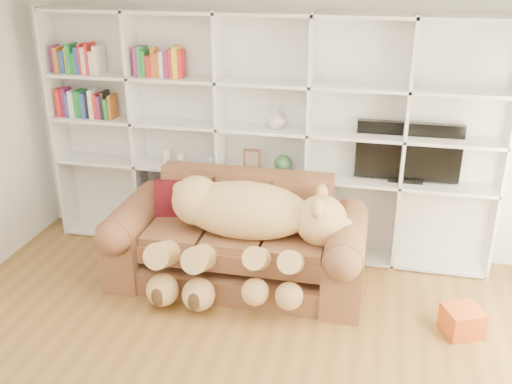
% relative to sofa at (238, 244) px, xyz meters
% --- Properties ---
extents(wall_back, '(5.00, 0.02, 2.70)m').
position_rel_sofa_xyz_m(wall_back, '(0.10, 0.85, 0.98)').
color(wall_back, white).
rests_on(wall_back, floor).
extents(bookshelf, '(4.43, 0.35, 2.40)m').
position_rel_sofa_xyz_m(bookshelf, '(-0.14, 0.71, 0.94)').
color(bookshelf, white).
rests_on(bookshelf, floor).
extents(sofa, '(2.32, 1.00, 0.98)m').
position_rel_sofa_xyz_m(sofa, '(0.00, 0.00, 0.00)').
color(sofa, brown).
rests_on(sofa, floor).
extents(teddy_bear, '(1.72, 0.95, 1.00)m').
position_rel_sofa_xyz_m(teddy_bear, '(0.10, -0.20, 0.31)').
color(teddy_bear, '#D7B56B').
rests_on(teddy_bear, sofa).
extents(throw_pillow, '(0.43, 0.30, 0.41)m').
position_rel_sofa_xyz_m(throw_pillow, '(-0.66, 0.16, 0.32)').
color(throw_pillow, '#550E15').
rests_on(throw_pillow, sofa).
extents(gift_box, '(0.37, 0.36, 0.23)m').
position_rel_sofa_xyz_m(gift_box, '(1.98, -0.42, -0.25)').
color(gift_box, '#D2551C').
rests_on(gift_box, floor).
extents(tv, '(0.97, 0.18, 0.57)m').
position_rel_sofa_xyz_m(tv, '(1.47, 0.70, 0.78)').
color(tv, black).
rests_on(tv, bookshelf).
extents(picture_frame, '(0.17, 0.05, 0.21)m').
position_rel_sofa_xyz_m(picture_frame, '(-0.02, 0.65, 0.61)').
color(picture_frame, brown).
rests_on(picture_frame, bookshelf).
extents(green_vase, '(0.18, 0.18, 0.18)m').
position_rel_sofa_xyz_m(green_vase, '(0.29, 0.65, 0.59)').
color(green_vase, '#315F38').
rests_on(green_vase, bookshelf).
extents(figurine_tall, '(0.11, 0.11, 0.17)m').
position_rel_sofa_xyz_m(figurine_tall, '(-0.92, 0.65, 0.58)').
color(figurine_tall, silver).
rests_on(figurine_tall, bookshelf).
extents(figurine_short, '(0.09, 0.09, 0.12)m').
position_rel_sofa_xyz_m(figurine_short, '(-0.77, 0.65, 0.56)').
color(figurine_short, silver).
rests_on(figurine_short, bookshelf).
extents(snow_globe, '(0.11, 0.11, 0.11)m').
position_rel_sofa_xyz_m(snow_globe, '(-0.44, 0.65, 0.56)').
color(snow_globe, silver).
rests_on(snow_globe, bookshelf).
extents(shelf_vase, '(0.24, 0.24, 0.20)m').
position_rel_sofa_xyz_m(shelf_vase, '(0.21, 0.65, 1.04)').
color(shelf_vase, beige).
rests_on(shelf_vase, bookshelf).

